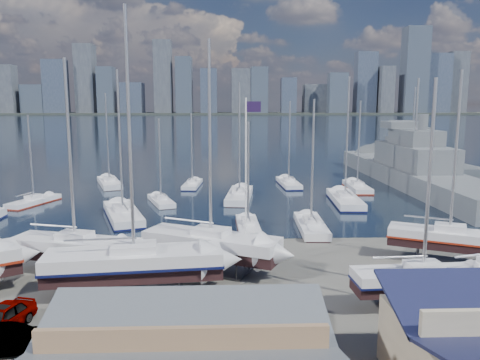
{
  "coord_description": "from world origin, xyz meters",
  "views": [
    {
      "loc": [
        1.64,
        -43.5,
        12.85
      ],
      "look_at": [
        3.56,
        8.0,
        4.48
      ],
      "focal_mm": 35.0,
      "sensor_mm": 36.0,
      "label": 1
    }
  ],
  "objects_px": {
    "naval_ship_east": "(413,174)",
    "car_a": "(1,318)",
    "naval_ship_west": "(411,159)",
    "flagpole": "(247,172)"
  },
  "relations": [
    {
      "from": "naval_ship_east",
      "to": "car_a",
      "type": "relative_size",
      "value": 11.47
    },
    {
      "from": "naval_ship_west",
      "to": "car_a",
      "type": "height_order",
      "value": "naval_ship_west"
    },
    {
      "from": "naval_ship_west",
      "to": "car_a",
      "type": "bearing_deg",
      "value": 138.81
    },
    {
      "from": "car_a",
      "to": "flagpole",
      "type": "relative_size",
      "value": 0.34
    },
    {
      "from": "naval_ship_east",
      "to": "car_a",
      "type": "xyz_separation_m",
      "value": [
        -43.32,
        -47.77,
        -0.89
      ]
    },
    {
      "from": "naval_ship_east",
      "to": "flagpole",
      "type": "bearing_deg",
      "value": 142.56
    },
    {
      "from": "naval_ship_west",
      "to": "flagpole",
      "type": "distance_m",
      "value": 70.76
    },
    {
      "from": "car_a",
      "to": "flagpole",
      "type": "distance_m",
      "value": 18.77
    },
    {
      "from": "naval_ship_west",
      "to": "flagpole",
      "type": "height_order",
      "value": "naval_ship_west"
    },
    {
      "from": "naval_ship_west",
      "to": "car_a",
      "type": "xyz_separation_m",
      "value": [
        -51.81,
        -69.4,
        -0.88
      ]
    }
  ]
}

